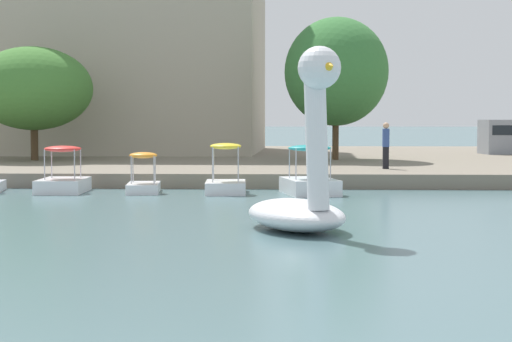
% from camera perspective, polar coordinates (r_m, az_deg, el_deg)
% --- Properties ---
extents(shore_bank_far, '(138.19, 27.91, 0.50)m').
position_cam_1_polar(shore_bank_far, '(41.82, -0.79, 0.73)').
color(shore_bank_far, slate).
rests_on(shore_bank_far, ground_plane).
extents(swan_boat, '(2.87, 3.46, 3.80)m').
position_cam_1_polar(swan_boat, '(17.37, 3.14, -0.95)').
color(swan_boat, white).
rests_on(swan_boat, ground_plane).
extents(pedal_boat_teal, '(1.94, 2.53, 1.54)m').
position_cam_1_polar(pedal_boat_teal, '(26.07, 3.68, -0.64)').
color(pedal_boat_teal, white).
rests_on(pedal_boat_teal, ground_plane).
extents(pedal_boat_yellow, '(1.35, 1.98, 1.59)m').
position_cam_1_polar(pedal_boat_yellow, '(26.33, -2.08, -0.54)').
color(pedal_boat_yellow, white).
rests_on(pedal_boat_yellow, ground_plane).
extents(pedal_boat_orange, '(1.19, 1.96, 1.29)m').
position_cam_1_polar(pedal_boat_orange, '(26.76, -7.70, -0.66)').
color(pedal_boat_orange, white).
rests_on(pedal_boat_orange, ground_plane).
extents(pedal_boat_red, '(1.50, 2.25, 1.49)m').
position_cam_1_polar(pedal_boat_red, '(27.39, -13.04, -0.55)').
color(pedal_boat_red, white).
rests_on(pedal_boat_red, ground_plane).
extents(tree_sapling_by_fence, '(6.71, 6.98, 5.02)m').
position_cam_1_polar(tree_sapling_by_fence, '(38.27, -14.96, 5.46)').
color(tree_sapling_by_fence, '#4C3823').
rests_on(tree_sapling_by_fence, shore_bank_far).
extents(tree_broadleaf_right, '(5.70, 6.52, 6.36)m').
position_cam_1_polar(tree_broadleaf_right, '(37.70, 5.48, 6.77)').
color(tree_broadleaf_right, '#4C3823').
rests_on(tree_broadleaf_right, shore_bank_far).
extents(person_on_path, '(0.24, 0.23, 1.71)m').
position_cam_1_polar(person_on_path, '(31.09, 8.86, 1.81)').
color(person_on_path, black).
rests_on(person_on_path, shore_bank_far).
extents(apartment_block, '(18.50, 12.44, 13.43)m').
position_cam_1_polar(apartment_block, '(47.83, -10.88, 9.39)').
color(apartment_block, '#B2A893').
rests_on(apartment_block, shore_bank_far).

